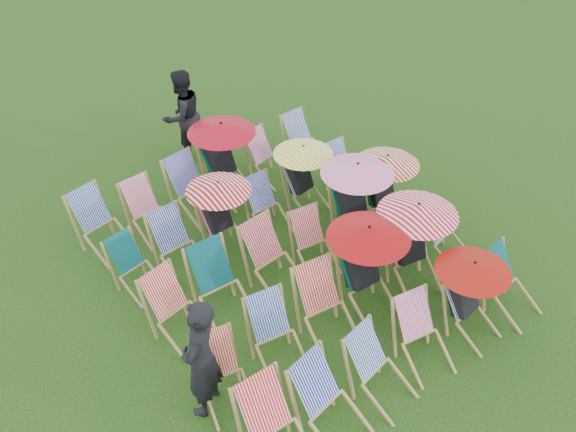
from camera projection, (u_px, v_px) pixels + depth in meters
ground at (298, 276)px, 9.72m from camera, size 100.00×100.00×0.00m
deckchair_0 at (278, 432)px, 7.06m from camera, size 0.70×0.96×1.02m
deckchair_1 at (332, 405)px, 7.35m from camera, size 0.81×1.01×0.99m
deckchair_2 at (381, 370)px, 7.78m from camera, size 0.76×0.94×0.92m
deckchair_3 at (424, 336)px, 8.21m from camera, size 0.73×0.92×0.90m
deckchair_4 at (472, 298)px, 8.50m from camera, size 0.99×1.07×1.18m
deckchair_5 at (512, 285)px, 8.92m from camera, size 0.69×0.90×0.92m
deckchair_6 at (224, 376)px, 7.74m from camera, size 0.72×0.89×0.87m
deckchair_7 at (277, 337)px, 8.19m from camera, size 0.72×0.92×0.92m
deckchair_8 at (328, 308)px, 8.51m from camera, size 0.77×1.00×1.01m
deckchair_9 at (368, 268)px, 8.80m from camera, size 1.15×1.20×1.36m
deckchair_10 at (415, 245)px, 9.19m from camera, size 1.15×1.23×1.37m
deckchair_11 at (448, 236)px, 9.81m from camera, size 0.70×0.87×0.84m
deckchair_12 at (178, 310)px, 8.53m from camera, size 0.78×0.97×0.95m
deckchair_13 at (221, 287)px, 8.82m from camera, size 0.71×0.97×1.02m
deckchair_14 at (274, 259)px, 9.28m from camera, size 0.76×0.98×1.00m
deckchair_15 at (315, 243)px, 9.66m from camera, size 0.67×0.85×0.86m
deckchair_16 at (357, 202)px, 9.99m from camera, size 1.14×1.21×1.36m
deckchair_17 at (386, 189)px, 10.35m from camera, size 1.04×1.10×1.24m
deckchair_18 at (135, 267)px, 9.28m from camera, size 0.68×0.85×0.82m
deckchair_19 at (179, 246)px, 9.55m from camera, size 0.67×0.90×0.94m
deckchair_20 at (222, 216)px, 9.86m from camera, size 1.01×1.07×1.19m
deckchair_21 at (268, 206)px, 10.38m from camera, size 0.57×0.79×0.85m
deckchair_22 at (305, 177)px, 10.68m from camera, size 0.99×1.07×1.18m
deckchair_23 at (345, 170)px, 11.19m from camera, size 0.56×0.78×0.84m
deckchair_24 at (101, 224)px, 9.94m from camera, size 0.81×1.00×0.97m
deckchair_25 at (149, 211)px, 10.25m from camera, size 0.66×0.87×0.89m
deckchair_26 at (195, 189)px, 10.63m from camera, size 0.79×1.00×0.99m
deckchair_27 at (226, 159)px, 10.92m from camera, size 1.15×1.25×1.37m
deckchair_28 at (268, 157)px, 11.50m from camera, size 0.71×0.88×0.86m
deckchair_29 at (305, 140)px, 11.91m from camera, size 0.65×0.87×0.90m
person_left at (201, 359)px, 7.39m from camera, size 0.76×0.72×1.75m
person_rear at (182, 115)px, 11.77m from camera, size 0.96×0.81×1.76m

